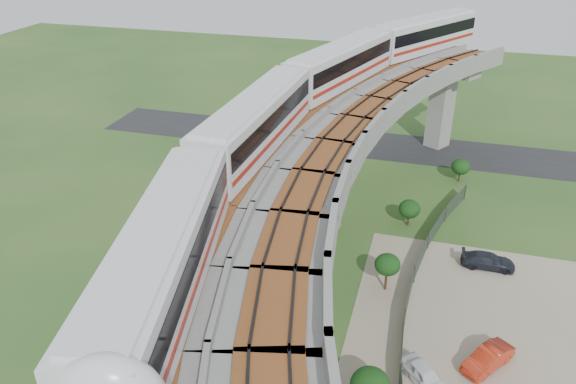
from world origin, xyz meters
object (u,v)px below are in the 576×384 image
(metro_train, at_px, (327,95))
(car_red, at_px, (488,358))
(car_white, at_px, (425,376))
(car_dark, at_px, (488,261))

(metro_train, relative_size, car_red, 16.21)
(car_white, relative_size, car_red, 0.92)
(metro_train, xyz_separation_m, car_white, (9.06, -13.53, -11.68))
(car_red, bearing_deg, car_white, -109.21)
(car_red, distance_m, car_dark, 10.70)
(car_red, height_order, car_dark, car_red)
(metro_train, distance_m, car_dark, 17.43)
(metro_train, relative_size, car_dark, 15.33)
(metro_train, height_order, car_red, metro_train)
(car_white, distance_m, car_dark, 13.64)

